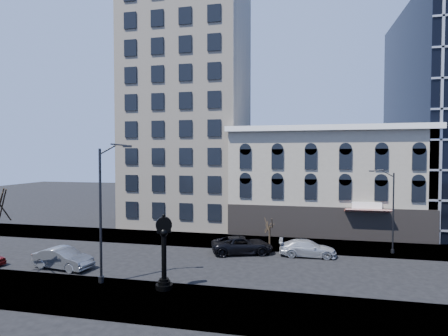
# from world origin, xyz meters

# --- Properties ---
(ground) EXTENTS (160.00, 160.00, 0.00)m
(ground) POSITION_xyz_m (0.00, 0.00, 0.00)
(ground) COLOR black
(ground) RESTS_ON ground
(sidewalk_far) EXTENTS (160.00, 6.00, 0.12)m
(sidewalk_far) POSITION_xyz_m (0.00, 8.00, 0.06)
(sidewalk_far) COLOR gray
(sidewalk_far) RESTS_ON ground
(sidewalk_near) EXTENTS (160.00, 6.00, 0.12)m
(sidewalk_near) POSITION_xyz_m (0.00, -8.00, 0.06)
(sidewalk_near) COLOR gray
(sidewalk_near) RESTS_ON ground
(cream_tower) EXTENTS (15.90, 15.40, 42.50)m
(cream_tower) POSITION_xyz_m (-6.11, 18.88, 19.32)
(cream_tower) COLOR beige
(cream_tower) RESTS_ON ground
(victorian_row) EXTENTS (22.60, 11.19, 12.50)m
(victorian_row) POSITION_xyz_m (12.00, 15.89, 6.00)
(victorian_row) COLOR gray
(victorian_row) RESTS_ON ground
(street_clock) EXTENTS (1.16, 1.16, 5.11)m
(street_clock) POSITION_xyz_m (-0.01, -6.17, 2.43)
(street_clock) COLOR black
(street_clock) RESTS_ON sidewalk_near
(street_lamp_near) EXTENTS (2.53, 1.09, 10.10)m
(street_lamp_near) POSITION_xyz_m (-4.13, -5.76, 7.74)
(street_lamp_near) COLOR black
(street_lamp_near) RESTS_ON sidewalk_near
(street_lamp_far) EXTENTS (1.99, 0.77, 7.89)m
(street_lamp_far) POSITION_xyz_m (16.95, 6.58, 6.08)
(street_lamp_far) COLOR black
(street_lamp_far) RESTS_ON sidewalk_far
(bare_tree_far) EXTENTS (1.89, 1.89, 3.25)m
(bare_tree_far) POSITION_xyz_m (6.13, 6.39, 2.56)
(bare_tree_far) COLOR #322619
(bare_tree_far) RESTS_ON sidewalk_far
(car_near_b) EXTENTS (5.24, 2.48, 1.66)m
(car_near_b) POSITION_xyz_m (-9.77, -3.50, 0.83)
(car_near_b) COLOR #595B60
(car_near_b) RESTS_ON ground
(car_far_a) EXTENTS (6.27, 4.29, 1.59)m
(car_far_a) POSITION_xyz_m (3.78, 3.83, 0.80)
(car_far_a) COLOR black
(car_far_a) RESTS_ON ground
(car_far_b) EXTENTS (5.16, 2.24, 1.48)m
(car_far_b) POSITION_xyz_m (9.74, 4.15, 0.74)
(car_far_b) COLOR #A5A8AD
(car_far_b) RESTS_ON ground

